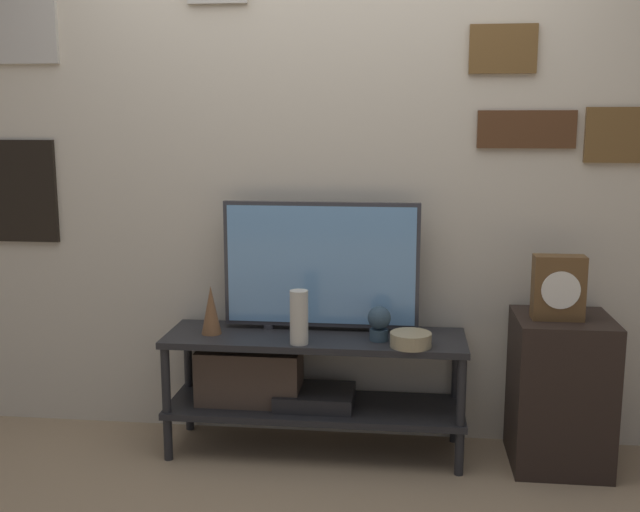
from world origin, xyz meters
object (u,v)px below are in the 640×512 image
at_px(television, 321,265).
at_px(mantel_clock, 558,288).
at_px(vase_wide_bowl, 411,340).
at_px(decorative_bust, 379,322).
at_px(vase_slim_bronze, 211,310).
at_px(vase_tall_ceramic, 299,317).

bearing_deg(television, mantel_clock, -7.24).
bearing_deg(mantel_clock, television, 172.76).
height_order(vase_wide_bowl, decorative_bust, decorative_bust).
bearing_deg(decorative_bust, television, 153.47).
distance_m(television, vase_slim_bronze, 0.55).
xyz_separation_m(vase_slim_bronze, mantel_clock, (1.54, -0.01, 0.15)).
bearing_deg(vase_slim_bronze, vase_tall_ceramic, -14.94).
distance_m(vase_wide_bowl, vase_tall_ceramic, 0.50).
bearing_deg(mantel_clock, vase_wide_bowl, -172.45).
bearing_deg(decorative_bust, vase_tall_ceramic, -164.88).
bearing_deg(vase_wide_bowl, television, 152.62).
relative_size(vase_wide_bowl, vase_tall_ceramic, 0.75).
height_order(decorative_bust, mantel_clock, mantel_clock).
xyz_separation_m(television, vase_tall_ceramic, (-0.07, -0.23, -0.19)).
bearing_deg(television, vase_wide_bowl, -27.38).
bearing_deg(mantel_clock, vase_tall_ceramic, -174.91).
relative_size(vase_tall_ceramic, decorative_bust, 1.54).
height_order(vase_tall_ceramic, decorative_bust, vase_tall_ceramic).
relative_size(vase_wide_bowl, mantel_clock, 0.65).
distance_m(vase_slim_bronze, decorative_bust, 0.77).
height_order(vase_wide_bowl, vase_slim_bronze, vase_slim_bronze).
relative_size(vase_wide_bowl, vase_slim_bronze, 0.80).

